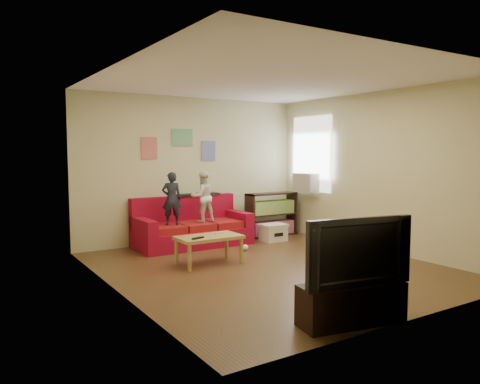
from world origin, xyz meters
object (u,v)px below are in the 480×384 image
child_b (203,197)px  file_box (273,232)px  child_a (172,199)px  sofa (191,229)px  coffee_table (209,240)px  television (353,250)px  tv_stand (351,304)px  bookshelf (271,217)px

child_b → file_box: 1.55m
child_a → sofa: bearing=-138.6°
child_b → child_a: bearing=1.7°
sofa → child_a: size_ratio=2.25×
child_a → coffee_table: 1.37m
child_b → television: (-0.54, -4.15, -0.15)m
child_a → child_b: (0.60, 0.00, 0.00)m
child_a → child_b: 0.60m
sofa → child_b: (0.15, -0.17, 0.58)m
tv_stand → television: bearing=0.0°
television → child_b: bearing=92.6°
file_box → coffee_table: bearing=-153.3°
coffee_table → tv_stand: size_ratio=0.90×
coffee_table → television: television is taller
child_a → file_box: bearing=-168.3°
sofa → television: television is taller
coffee_table → television: bearing=-89.5°
child_b → file_box: child_b is taller
coffee_table → sofa: bearing=73.8°
sofa → television: size_ratio=1.76×
child_a → file_box: child_a is taller
child_b → file_box: size_ratio=1.95×
sofa → tv_stand: (-0.39, -4.32, -0.10)m
sofa → coffee_table: bearing=-106.2°
tv_stand → sofa: bearing=95.9°
file_box → tv_stand: 4.27m
coffee_table → television: (0.02, -2.88, 0.37)m
child_a → coffee_table: child_a is taller
file_box → tv_stand: bearing=-116.1°
bookshelf → file_box: bearing=-122.4°
child_a → bookshelf: child_a is taller
bookshelf → child_a: bearing=-175.6°
bookshelf → file_box: (-0.30, -0.48, -0.22)m
sofa → child_b: bearing=-49.0°
child_a → television: size_ratio=0.78×
child_b → television: bearing=84.3°
bookshelf → television: bearing=-116.8°
child_a → tv_stand: 4.21m
child_a → file_box: size_ratio=1.94×
child_a → television: (0.06, -4.15, -0.15)m
sofa → television: 4.36m
coffee_table → tv_stand: coffee_table is taller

